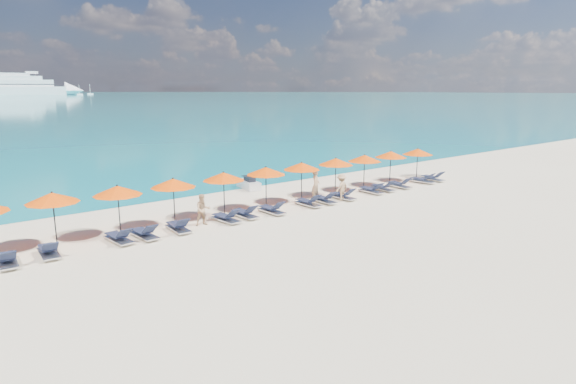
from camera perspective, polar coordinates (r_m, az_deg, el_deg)
ground at (r=22.38m, az=4.80°, el=-4.27°), size 1400.00×1400.00×0.00m
cruise_ship at (r=602.01m, az=-28.65°, el=10.88°), size 119.52×34.26×32.87m
sailboat_near at (r=552.87m, az=-23.46°, el=10.60°), size 5.82×1.94×10.67m
sailboat_far at (r=602.28m, az=-22.38°, el=10.73°), size 6.25×2.08×11.46m
jetski at (r=31.04m, az=-4.68°, el=0.97°), size 1.20×2.29×0.78m
beachgoer_a at (r=27.34m, az=3.31°, el=0.78°), size 0.81×0.75×1.87m
beachgoer_b at (r=22.90m, az=-10.06°, el=-2.09°), size 0.80×0.55×1.50m
beachgoer_c at (r=27.76m, az=6.35°, el=0.56°), size 1.07×0.64×1.55m
umbrella_1 at (r=21.54m, az=-26.15°, el=-0.60°), size 2.10×2.10×2.28m
umbrella_2 at (r=21.97m, az=-19.56°, el=0.17°), size 2.10×2.10×2.28m
umbrella_3 at (r=22.97m, az=-13.46°, el=1.04°), size 2.10×2.10×2.28m
umbrella_4 at (r=24.23m, az=-7.65°, el=1.84°), size 2.10×2.10×2.28m
umbrella_5 at (r=25.68m, az=-2.64°, el=2.51°), size 2.10×2.10×2.28m
umbrella_6 at (r=27.26m, az=1.62°, el=3.08°), size 2.10×2.10×2.28m
umbrella_7 at (r=29.10m, az=5.68°, el=3.60°), size 2.10×2.10×2.28m
umbrella_8 at (r=30.78m, az=9.07°, el=3.97°), size 2.10×2.10×2.28m
umbrella_9 at (r=32.94m, az=12.09°, el=4.38°), size 2.10×2.10×2.28m
umbrella_10 at (r=34.81m, az=15.13°, el=4.63°), size 2.10×2.10×2.28m
lounger_1 at (r=20.33m, az=-30.34°, el=-6.95°), size 0.73×1.74×0.66m
lounger_2 at (r=20.67m, az=-26.51°, el=-6.26°), size 0.72×1.74×0.66m
lounger_3 at (r=21.33m, az=-19.39°, el=-5.10°), size 0.78×1.75×0.66m
lounger_4 at (r=21.59m, az=-16.64°, el=-4.71°), size 0.75×1.74×0.66m
lounger_5 at (r=22.22m, az=-12.88°, el=-4.03°), size 0.73×1.74×0.66m
lounger_6 at (r=23.35m, az=-7.34°, el=-3.03°), size 0.78×1.75×0.66m
lounger_7 at (r=24.05m, az=-5.14°, el=-2.53°), size 0.69×1.72×0.66m
lounger_8 at (r=24.75m, az=-1.91°, el=-2.07°), size 0.66×1.71×0.66m
lounger_9 at (r=26.30m, az=2.43°, el=-1.22°), size 0.63×1.70×0.66m
lounger_10 at (r=27.08m, az=4.31°, el=-0.85°), size 0.71×1.73×0.66m
lounger_11 at (r=28.09m, az=6.53°, el=-0.43°), size 0.69×1.72×0.66m
lounger_12 at (r=29.97m, az=9.87°, el=0.26°), size 0.67×1.72×0.66m
lounger_13 at (r=30.81m, az=11.19°, el=0.53°), size 0.64×1.71×0.66m
lounger_14 at (r=31.99m, az=13.09°, el=0.88°), size 0.75×1.74×0.66m
lounger_15 at (r=34.02m, az=15.67°, el=1.40°), size 0.77×1.75×0.66m
lounger_16 at (r=35.03m, az=16.80°, el=1.63°), size 0.75×1.74×0.66m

